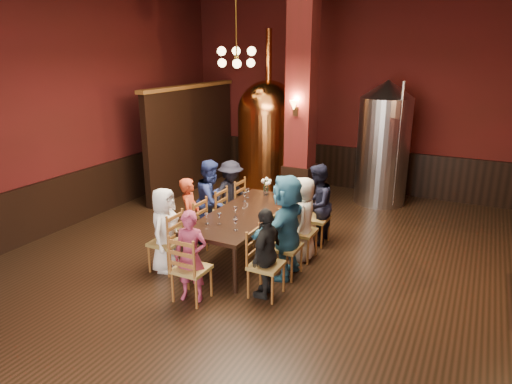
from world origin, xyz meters
The scene contains 35 objects.
room centered at (0.00, 0.00, 2.25)m, with size 10.00×10.02×4.50m.
wainscot_back centered at (0.00, 4.96, 0.50)m, with size 7.90×0.08×1.00m, color black.
wainscot_left centered at (-3.96, 0.00, 0.50)m, with size 0.08×9.90×1.00m, color black.
column centered at (-0.30, 2.80, 2.25)m, with size 0.58×0.58×4.50m, color #4B1010.
partition centered at (-3.20, 3.20, 1.20)m, with size 0.22×3.50×2.40m, color black.
pendant_cluster centered at (-1.80, 2.90, 3.10)m, with size 0.90×0.90×1.70m, color #A57226, non-canonical shape.
sconce_column centered at (-0.30, 2.50, 2.20)m, with size 0.20×0.20×0.36m, color black, non-canonical shape.
dining_table centered at (-0.28, 0.40, 0.69)m, with size 1.00×2.40×0.75m.
chair_0 centered at (-1.13, -0.60, 0.46)m, with size 0.46×0.46×0.92m, color brown, non-canonical shape.
person_0 centered at (-1.13, -0.60, 0.66)m, with size 0.64×0.42×1.31m, color white.
chair_1 centered at (-1.13, 0.07, 0.46)m, with size 0.46×0.46×0.92m, color brown, non-canonical shape.
person_1 centered at (-1.13, 0.07, 0.65)m, with size 0.47×0.31×1.30m, color #AF391E.
chair_2 centered at (-1.13, 0.73, 0.46)m, with size 0.46×0.46×0.92m, color brown, non-canonical shape.
person_2 centered at (-1.13, 0.73, 0.73)m, with size 0.71×0.35×1.46m, color navy.
chair_3 centered at (-1.13, 1.40, 0.46)m, with size 0.46×0.46×0.92m, color brown, non-canonical shape.
person_3 centered at (-1.13, 1.40, 0.65)m, with size 0.84×0.48×1.30m, color black.
chair_4 centered at (0.57, -0.60, 0.46)m, with size 0.46×0.46×0.92m, color brown, non-canonical shape.
person_4 centered at (0.57, -0.60, 0.64)m, with size 0.75×0.31×1.27m, color black.
chair_5 centered at (0.57, 0.07, 0.46)m, with size 0.46×0.46×0.92m, color brown, non-canonical shape.
person_5 centered at (0.57, 0.07, 0.78)m, with size 1.46×0.46×1.57m, color teal.
chair_6 centered at (0.57, 0.73, 0.46)m, with size 0.46×0.46×0.92m, color brown, non-canonical shape.
person_6 centered at (0.57, 0.73, 0.68)m, with size 0.67×0.43×1.36m, color silver.
chair_7 centered at (0.57, 1.40, 0.46)m, with size 0.46×0.46×0.92m, color brown, non-canonical shape.
person_7 centered at (0.57, 1.40, 0.71)m, with size 0.69×0.34×1.42m, color black.
chair_8 centered at (-0.28, -1.15, 0.46)m, with size 0.46×0.46×0.92m, color brown, non-canonical shape.
person_8 centered at (-0.28, -1.15, 0.63)m, with size 0.46×0.30×1.26m, color #983253.
copper_kettle centered at (-1.47, 3.76, 1.34)m, with size 1.81×1.81×3.69m.
steel_vessel centered at (1.08, 4.16, 1.33)m, with size 1.31×1.31×2.66m.
rose_vase centered at (-0.39, 1.39, 0.96)m, with size 0.19×0.19×0.32m.
wine_glass_0 centered at (-0.60, 1.08, 0.83)m, with size 0.07×0.07×0.17m, color white, non-canonical shape.
wine_glass_1 centered at (-0.32, 0.14, 0.83)m, with size 0.07×0.07×0.17m, color white, non-canonical shape.
wine_glass_2 centered at (-0.40, -0.22, 0.83)m, with size 0.07×0.07×0.17m, color white, non-canonical shape.
wine_glass_3 centered at (-0.55, 0.87, 0.83)m, with size 0.07×0.07×0.17m, color white, non-canonical shape.
wine_glass_4 centered at (-0.05, -0.33, 0.83)m, with size 0.07×0.07×0.17m, color white, non-canonical shape.
wine_glass_5 centered at (-0.56, -0.31, 0.83)m, with size 0.07×0.07×0.17m, color white, non-canonical shape.
Camera 1 is at (2.97, -5.68, 3.27)m, focal length 32.00 mm.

